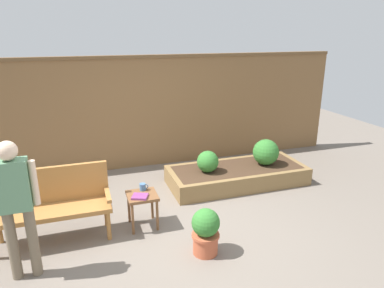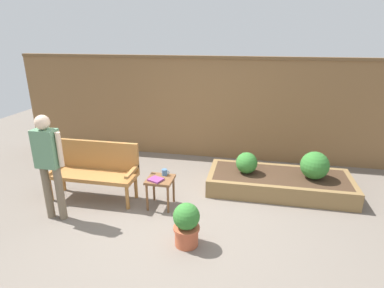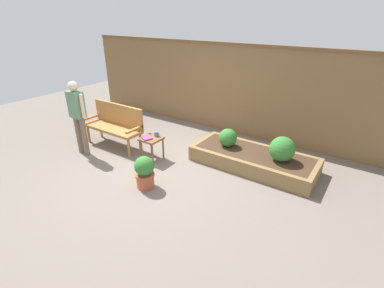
# 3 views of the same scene
# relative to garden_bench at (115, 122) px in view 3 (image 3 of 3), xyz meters

# --- Properties ---
(ground_plane) EXTENTS (14.00, 14.00, 0.00)m
(ground_plane) POSITION_rel_garden_bench_xyz_m (1.48, -0.41, -0.54)
(ground_plane) COLOR #70665B
(fence_back) EXTENTS (8.40, 0.14, 2.16)m
(fence_back) POSITION_rel_garden_bench_xyz_m (1.48, 2.19, 0.55)
(fence_back) COLOR brown
(fence_back) RESTS_ON ground_plane
(garden_bench) EXTENTS (1.44, 0.48, 0.94)m
(garden_bench) POSITION_rel_garden_bench_xyz_m (0.00, 0.00, 0.00)
(garden_bench) COLOR #A87038
(garden_bench) RESTS_ON ground_plane
(side_table) EXTENTS (0.40, 0.40, 0.48)m
(side_table) POSITION_rel_garden_bench_xyz_m (1.14, -0.09, -0.15)
(side_table) COLOR brown
(side_table) RESTS_ON ground_plane
(cup_on_table) EXTENTS (0.12, 0.09, 0.10)m
(cup_on_table) POSITION_rel_garden_bench_xyz_m (1.18, 0.04, -0.02)
(cup_on_table) COLOR teal
(cup_on_table) RESTS_ON side_table
(book_on_table) EXTENTS (0.25, 0.24, 0.03)m
(book_on_table) POSITION_rel_garden_bench_xyz_m (1.10, -0.17, -0.05)
(book_on_table) COLOR #7F3875
(book_on_table) RESTS_ON side_table
(potted_boxwood) EXTENTS (0.34, 0.34, 0.58)m
(potted_boxwood) POSITION_rel_garden_bench_xyz_m (1.74, -0.94, -0.24)
(potted_boxwood) COLOR #B75638
(potted_boxwood) RESTS_ON ground_plane
(raised_planter_bed) EXTENTS (2.40, 1.00, 0.30)m
(raised_planter_bed) POSITION_rel_garden_bench_xyz_m (2.98, 0.80, -0.39)
(raised_planter_bed) COLOR olive
(raised_planter_bed) RESTS_ON ground_plane
(shrub_near_bench) EXTENTS (0.37, 0.37, 0.37)m
(shrub_near_bench) POSITION_rel_garden_bench_xyz_m (2.42, 0.78, -0.06)
(shrub_near_bench) COLOR brown
(shrub_near_bench) RESTS_ON raised_planter_bed
(shrub_far_corner) EXTENTS (0.46, 0.46, 0.46)m
(shrub_far_corner) POSITION_rel_garden_bench_xyz_m (3.52, 0.78, -0.01)
(shrub_far_corner) COLOR brown
(shrub_far_corner) RESTS_ON raised_planter_bed
(person_by_bench) EXTENTS (0.47, 0.20, 1.56)m
(person_by_bench) POSITION_rel_garden_bench_xyz_m (-0.27, -0.71, 0.39)
(person_by_bench) COLOR #70604C
(person_by_bench) RESTS_ON ground_plane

